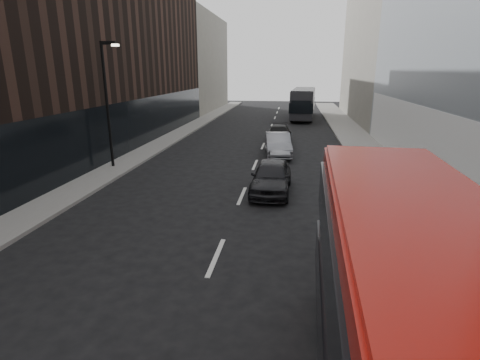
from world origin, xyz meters
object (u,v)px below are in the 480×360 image
at_px(grey_bus, 303,103).
at_px(car_c, 279,135).
at_px(car_b, 278,145).
at_px(car_a, 271,177).
at_px(street_lamp, 108,97).

height_order(grey_bus, car_c, grey_bus).
xyz_separation_m(grey_bus, car_c, (-2.20, -16.18, -1.19)).
relative_size(car_b, car_c, 0.98).
height_order(car_a, car_c, car_a).
distance_m(street_lamp, car_b, 11.19).
relative_size(car_a, car_b, 0.97).
relative_size(grey_bus, car_a, 2.45).
relative_size(street_lamp, car_c, 1.48).
height_order(grey_bus, car_a, grey_bus).
relative_size(grey_bus, car_c, 2.33).
distance_m(grey_bus, car_c, 16.38).
xyz_separation_m(street_lamp, car_a, (9.52, -3.23, -3.41)).
distance_m(street_lamp, grey_bus, 28.20).
distance_m(grey_bus, car_b, 20.89).
xyz_separation_m(street_lamp, grey_bus, (11.58, 25.61, -2.30)).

